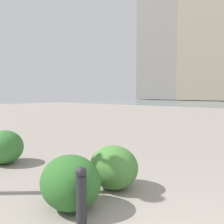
% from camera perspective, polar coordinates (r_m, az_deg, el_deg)
% --- Properties ---
extents(building_annex, '(12.84, 13.31, 37.74)m').
position_cam_1_polar(building_annex, '(71.86, 23.18, 18.00)').
color(building_annex, gray).
rests_on(building_annex, ground).
extents(building_highrise, '(14.50, 13.45, 34.41)m').
position_cam_1_polar(building_highrise, '(79.02, 13.49, 15.71)').
color(building_highrise, gray).
rests_on(building_highrise, ground).
extents(bollard_near, '(0.13, 0.13, 0.73)m').
position_cam_1_polar(bollard_near, '(2.81, -7.64, -20.11)').
color(bollard_near, '#232328').
rests_on(bollard_near, ground).
extents(shrub_round, '(0.83, 0.75, 0.71)m').
position_cam_1_polar(shrub_round, '(3.87, 0.40, -13.54)').
color(shrub_round, '#477F38').
rests_on(shrub_round, ground).
extents(shrub_wide, '(0.86, 0.77, 0.73)m').
position_cam_1_polar(shrub_wide, '(3.27, -10.27, -16.80)').
color(shrub_wide, '#2D6628').
rests_on(shrub_wide, ground).
extents(shrub_tall, '(0.88, 0.79, 0.75)m').
position_cam_1_polar(shrub_tall, '(5.71, -25.17, -7.86)').
color(shrub_tall, '#387533').
rests_on(shrub_tall, ground).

